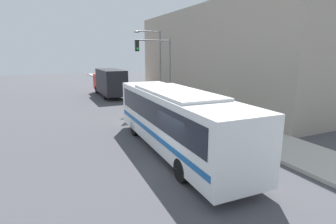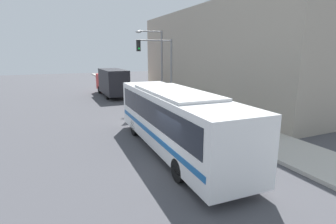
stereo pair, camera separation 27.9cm
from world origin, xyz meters
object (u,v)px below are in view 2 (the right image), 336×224
at_px(fire_hydrant, 238,130).
at_px(parking_meter, 178,99).
at_px(street_lamp, 158,60).
at_px(city_bus, 174,117).
at_px(pedestrian_near_corner, 197,99).
at_px(delivery_truck, 112,82).
at_px(traffic_light_pole, 160,62).

distance_m(fire_hydrant, parking_meter, 7.88).
relative_size(fire_hydrant, street_lamp, 0.11).
xyz_separation_m(city_bus, pedestrian_near_corner, (5.94, 7.75, -0.79)).
distance_m(delivery_truck, parking_meter, 11.25).
relative_size(city_bus, fire_hydrant, 15.00).
distance_m(fire_hydrant, street_lamp, 12.49).
relative_size(traffic_light_pole, pedestrian_near_corner, 3.55).
height_order(fire_hydrant, street_lamp, street_lamp).
bearing_deg(pedestrian_near_corner, city_bus, -127.46).
relative_size(fire_hydrant, traffic_light_pole, 0.12).
distance_m(city_bus, street_lamp, 13.09).
distance_m(parking_meter, street_lamp, 5.14).
xyz_separation_m(city_bus, parking_meter, (4.26, 8.11, -0.71)).
xyz_separation_m(fire_hydrant, pedestrian_near_corner, (1.68, 7.50, 0.48)).
height_order(street_lamp, pedestrian_near_corner, street_lamp).
distance_m(traffic_light_pole, street_lamp, 2.48).
relative_size(traffic_light_pole, parking_meter, 4.29).
bearing_deg(traffic_light_pole, parking_meter, -62.25).
height_order(delivery_truck, fire_hydrant, delivery_truck).
bearing_deg(city_bus, parking_meter, 64.20).
relative_size(city_bus, pedestrian_near_corner, 6.64).
bearing_deg(parking_meter, traffic_light_pole, 117.75).
height_order(delivery_truck, traffic_light_pole, traffic_light_pole).
xyz_separation_m(delivery_truck, fire_hydrant, (3.25, -18.61, -1.15)).
xyz_separation_m(traffic_light_pole, parking_meter, (0.90, -1.71, -3.10)).
distance_m(traffic_light_pole, parking_meter, 3.66).
distance_m(delivery_truck, pedestrian_near_corner, 12.18).
height_order(city_bus, pedestrian_near_corner, city_bus).
distance_m(parking_meter, pedestrian_near_corner, 1.72).
relative_size(delivery_truck, pedestrian_near_corner, 4.90).
distance_m(fire_hydrant, traffic_light_pole, 10.29).
relative_size(parking_meter, street_lamp, 0.20).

